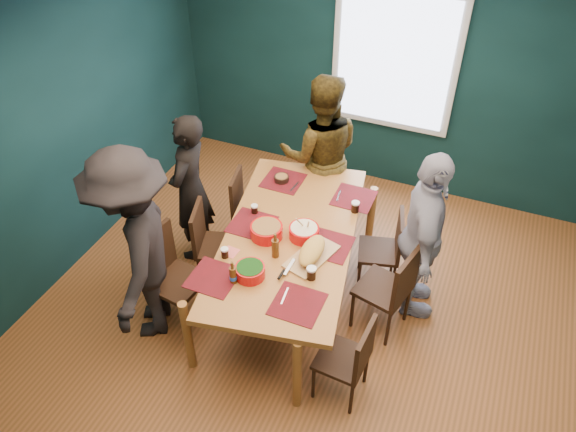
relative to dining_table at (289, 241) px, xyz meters
name	(u,v)px	position (x,y,z in m)	size (l,w,h in m)	color
room	(323,190)	(0.27, 0.04, 0.62)	(5.01, 5.01, 2.71)	#99552C
dining_table	(289,241)	(0.00, 0.00, 0.00)	(1.47, 2.35, 0.83)	#9E6B2F
chair_left_far	(246,204)	(-0.73, 0.61, -0.26)	(0.46, 0.46, 0.85)	black
chair_left_mid	(209,240)	(-0.81, -0.02, -0.24)	(0.49, 0.49, 0.87)	black
chair_left_near	(168,270)	(-0.92, -0.56, -0.19)	(0.49, 0.49, 0.96)	black
chair_right_far	(388,246)	(0.76, 0.57, -0.27)	(0.46, 0.46, 0.83)	black
chair_right_mid	(393,286)	(0.95, 0.03, -0.21)	(0.51, 0.51, 0.93)	black
chair_right_near	(352,356)	(0.83, -0.76, -0.27)	(0.40, 0.40, 0.84)	black
person_far_left	(190,189)	(-1.16, 0.29, 0.04)	(0.58, 0.38, 1.58)	black
person_back	(320,155)	(-0.16, 1.21, 0.12)	(0.85, 0.66, 1.75)	black
person_right	(423,238)	(1.08, 0.38, 0.09)	(0.99, 0.41, 1.69)	white
person_near_left	(137,248)	(-1.05, -0.74, 0.18)	(1.20, 0.69, 1.86)	black
bowl_salad	(266,231)	(-0.18, -0.09, 0.14)	(0.28, 0.28, 0.12)	red
bowl_dumpling	(304,232)	(0.12, 0.02, 0.14)	(0.26, 0.26, 0.24)	red
bowl_herbs	(250,271)	(-0.10, -0.58, 0.13)	(0.24, 0.24, 0.11)	red
cutting_board	(312,252)	(0.28, -0.19, 0.14)	(0.38, 0.63, 0.14)	tan
small_bowl	(282,178)	(-0.37, 0.70, 0.11)	(0.14, 0.14, 0.06)	black
beer_bottle_a	(233,275)	(-0.19, -0.69, 0.16)	(0.06, 0.06, 0.22)	#48290C
beer_bottle_b	(275,248)	(0.00, -0.29, 0.17)	(0.06, 0.06, 0.24)	#48290C
cola_glass_a	(225,252)	(-0.39, -0.46, 0.13)	(0.06, 0.06, 0.09)	black
cola_glass_b	(311,273)	(0.36, -0.41, 0.14)	(0.08, 0.08, 0.11)	black
cola_glass_c	(355,206)	(0.43, 0.53, 0.14)	(0.08, 0.08, 0.10)	black
cola_glass_d	(255,209)	(-0.41, 0.15, 0.13)	(0.06, 0.06, 0.09)	black
napkin_a	(336,243)	(0.41, 0.06, 0.08)	(0.16, 0.16, 0.00)	#DD615D
napkin_b	(231,252)	(-0.37, -0.39, 0.08)	(0.12, 0.12, 0.00)	#DD615D
napkin_c	(297,308)	(0.37, -0.75, 0.08)	(0.15, 0.15, 0.00)	#DD615D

